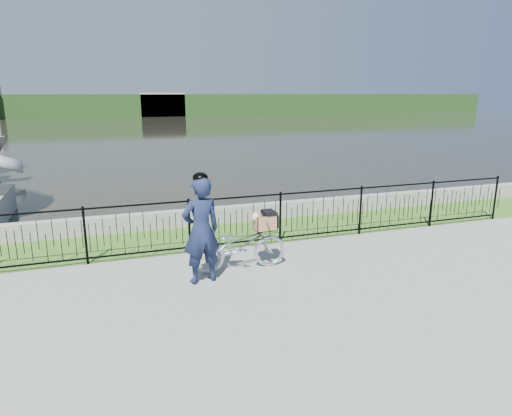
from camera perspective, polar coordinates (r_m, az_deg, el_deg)
name	(u,v)px	position (r m, az deg, el deg)	size (l,w,h in m)	color
ground	(261,275)	(8.38, 0.69, -8.37)	(120.00, 120.00, 0.00)	gray
grass_strip	(224,234)	(10.72, -3.96, -3.27)	(60.00, 2.00, 0.01)	#3C6B21
water	(131,132)	(40.50, -15.31, 9.18)	(120.00, 120.00, 0.00)	black
quay_wall	(214,215)	(11.60, -5.26, -0.93)	(60.00, 0.30, 0.40)	gray
fence	(236,222)	(9.63, -2.48, -1.73)	(14.00, 0.06, 1.15)	black
far_treeline	(117,105)	(67.36, -17.02, 12.17)	(120.00, 6.00, 3.00)	#1F3F18
far_building_right	(162,105)	(66.37, -11.68, 12.55)	(6.00, 3.00, 3.20)	#A59485
bicycle_rig	(240,245)	(8.48, -2.03, -4.59)	(1.80, 0.63, 1.10)	silver
cyclist	(201,229)	(7.85, -6.89, -2.68)	(0.75, 0.56, 1.94)	#151E3C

